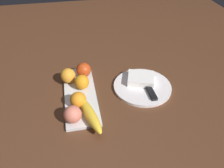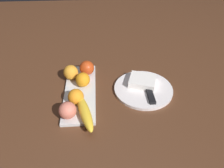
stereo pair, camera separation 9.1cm
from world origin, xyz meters
The scene contains 11 objects.
ground_plane centered at (0.00, 0.00, 0.00)m, with size 2.40×2.40×0.00m, color #522F1C.
fruit_tray centered at (0.00, -0.01, 0.01)m, with size 0.37×0.13×0.01m, color silver.
apple centered at (0.12, -0.04, 0.05)m, with size 0.07×0.07×0.07m, color #BB3D15.
banana centered at (-0.15, -0.04, 0.03)m, with size 0.19×0.04×0.04m, color yellow.
orange_near_apple centered at (-0.07, 0.00, 0.04)m, with size 0.06×0.06×0.06m, color orange.
orange_near_banana centered at (0.04, -0.02, 0.04)m, with size 0.06×0.06×0.06m, color orange.
orange_center centered at (0.09, 0.03, 0.05)m, with size 0.07×0.07×0.07m, color orange.
peach centered at (-0.14, 0.03, 0.04)m, with size 0.07×0.07×0.07m, color #DC755F.
dinner_plate centered at (0.00, -0.28, 0.01)m, with size 0.25×0.25×0.01m, color white.
folded_napkin centered at (0.03, -0.28, 0.03)m, with size 0.10×0.11×0.03m, color white.
knife centered at (-0.04, -0.30, 0.02)m, with size 0.18×0.03×0.01m.
Camera 1 is at (-0.70, -0.01, 0.62)m, focal length 35.22 mm.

